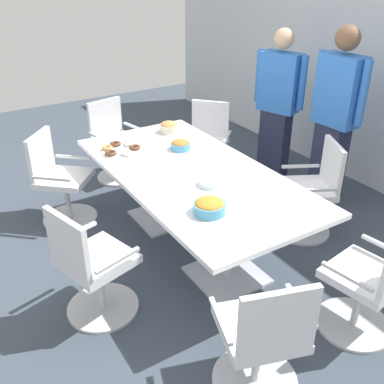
{
  "coord_description": "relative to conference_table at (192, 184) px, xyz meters",
  "views": [
    {
      "loc": [
        2.88,
        -1.79,
        2.38
      ],
      "look_at": [
        0.0,
        0.0,
        0.55
      ],
      "focal_mm": 41.28,
      "sensor_mm": 36.0,
      "label": 1
    }
  ],
  "objects": [
    {
      "name": "ground_plane",
      "position": [
        0.0,
        0.0,
        -0.63
      ],
      "size": [
        10.0,
        10.0,
        0.01
      ],
      "primitive_type": "cube",
      "color": "#3D4754"
    },
    {
      "name": "conference_table",
      "position": [
        0.0,
        0.0,
        0.0
      ],
      "size": [
        2.4,
        1.2,
        0.75
      ],
      "color": "silver",
      "rests_on": "ground"
    },
    {
      "name": "office_chair_0",
      "position": [
        -1.7,
        -0.01,
        -0.22
      ],
      "size": [
        0.64,
        0.64,
        0.91
      ],
      "rotation": [
        0.0,
        0.0,
        -1.35
      ],
      "color": "silver",
      "rests_on": "ground"
    },
    {
      "name": "office_chair_1",
      "position": [
        -1.07,
        -0.86,
        -0.22
      ],
      "size": [
        0.76,
        0.76,
        0.91
      ],
      "rotation": [
        0.0,
        0.0,
        -0.73
      ],
      "color": "silver",
      "rests_on": "ground"
    },
    {
      "name": "office_chair_2",
      "position": [
        0.38,
        -1.08,
        -0.22
      ],
      "size": [
        0.67,
        0.67,
        0.91
      ],
      "rotation": [
        0.0,
        0.0,
        0.27
      ],
      "color": "silver",
      "rests_on": "ground"
    },
    {
      "name": "office_chair_3",
      "position": [
        1.54,
        -0.47,
        -0.22
      ],
      "size": [
        0.68,
        0.68,
        0.91
      ],
      "rotation": [
        0.0,
        0.0,
        1.26
      ],
      "color": "silver",
      "rests_on": "ground"
    },
    {
      "name": "office_chair_4",
      "position": [
        1.54,
        0.46,
        -0.22
      ],
      "size": [
        0.61,
        0.61,
        0.91
      ],
      "rotation": [
        0.0,
        0.0,
        -4.56
      ],
      "color": "silver",
      "rests_on": "ground"
    },
    {
      "name": "office_chair_5",
      "position": [
        0.4,
        1.07,
        -0.22
      ],
      "size": [
        0.73,
        0.73,
        0.91
      ],
      "rotation": [
        0.0,
        0.0,
        -3.62
      ],
      "color": "silver",
      "rests_on": "ground"
    },
    {
      "name": "office_chair_6",
      "position": [
        -1.06,
        0.86,
        -0.22
      ],
      "size": [
        0.76,
        0.76,
        0.91
      ],
      "rotation": [
        0.0,
        0.0,
        -2.41
      ],
      "color": "silver",
      "rests_on": "ground"
    },
    {
      "name": "person_standing_0",
      "position": [
        -0.73,
        1.6,
        0.26
      ],
      "size": [
        0.6,
        0.35,
        1.71
      ],
      "rotation": [
        0.0,
        0.0,
        -2.8
      ],
      "color": "#232842",
      "rests_on": "ground"
    },
    {
      "name": "person_standing_1",
      "position": [
        0.04,
        1.67,
        0.33
      ],
      "size": [
        0.61,
        0.24,
        1.82
      ],
      "rotation": [
        0.0,
        0.0,
        -3.09
      ],
      "color": "#232842",
      "rests_on": "ground"
    },
    {
      "name": "snack_bowl_pretzels",
      "position": [
        -0.47,
        0.16,
        0.17
      ],
      "size": [
        0.19,
        0.19,
        0.09
      ],
      "color": "#4C9EC6",
      "rests_on": "conference_table"
    },
    {
      "name": "snack_bowl_cookies",
      "position": [
        -0.92,
        0.29,
        0.18
      ],
      "size": [
        0.19,
        0.19,
        0.12
      ],
      "color": "beige",
      "rests_on": "conference_table"
    },
    {
      "name": "snack_bowl_chips_orange",
      "position": [
        0.65,
        -0.26,
        0.18
      ],
      "size": [
        0.23,
        0.23,
        0.11
      ],
      "color": "#4C9EC6",
      "rests_on": "conference_table"
    },
    {
      "name": "donut_platter",
      "position": [
        -0.73,
        -0.33,
        0.14
      ],
      "size": [
        0.37,
        0.36,
        0.04
      ],
      "color": "white",
      "rests_on": "conference_table"
    },
    {
      "name": "plate_stack",
      "position": [
        0.29,
        -0.01,
        0.15
      ],
      "size": [
        0.19,
        0.19,
        0.04
      ],
      "color": "white",
      "rests_on": "conference_table"
    }
  ]
}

